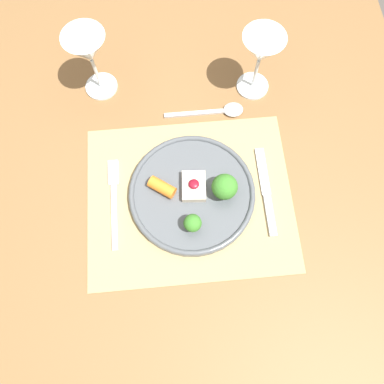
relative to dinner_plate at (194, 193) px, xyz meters
name	(u,v)px	position (x,y,z in m)	size (l,w,h in m)	color
ground_plane	(191,255)	(-0.01, 0.00, -0.78)	(8.00, 8.00, 0.00)	#4C4742
dining_table	(190,210)	(-0.01, 0.00, -0.11)	(1.13, 1.28, 0.76)	brown
placemat	(190,198)	(-0.01, 0.00, -0.02)	(0.45, 0.38, 0.00)	#9E895B
dinner_plate	(194,193)	(0.00, 0.00, 0.00)	(0.28, 0.28, 0.08)	#4C5156
fork	(114,197)	(-0.18, 0.01, -0.01)	(0.02, 0.21, 0.01)	silver
knife	(267,197)	(0.16, -0.02, -0.01)	(0.02, 0.21, 0.01)	silver
spoon	(222,111)	(0.09, 0.21, -0.01)	(0.19, 0.04, 0.01)	silver
wine_glass_near	(261,52)	(0.17, 0.27, 0.11)	(0.09, 0.09, 0.17)	white
wine_glass_far	(88,51)	(-0.20, 0.31, 0.11)	(0.09, 0.09, 0.18)	white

